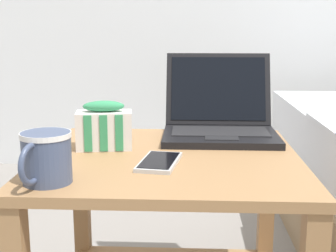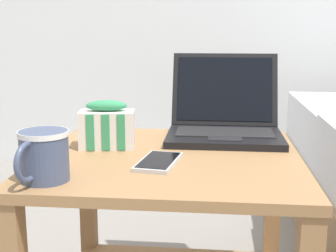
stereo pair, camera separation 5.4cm
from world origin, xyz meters
name	(u,v)px [view 1 (the left image)]	position (x,y,z in m)	size (l,w,h in m)	color
bedside_table	(169,226)	(0.00, 0.00, 0.33)	(0.61, 0.59, 0.51)	#997047
laptop	(219,120)	(0.13, 0.21, 0.55)	(0.31, 0.30, 0.22)	black
mug_front_left	(46,155)	(-0.23, -0.21, 0.56)	(0.10, 0.14, 0.10)	#3F4C6B
snack_bag	(104,127)	(-0.16, 0.06, 0.56)	(0.14, 0.09, 0.12)	silver
cell_phone	(159,162)	(-0.02, -0.07, 0.51)	(0.10, 0.16, 0.01)	#B7BABC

